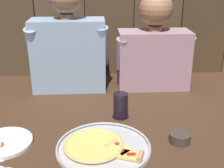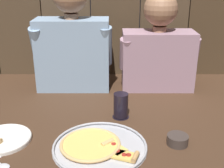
{
  "view_description": "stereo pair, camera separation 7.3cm",
  "coord_description": "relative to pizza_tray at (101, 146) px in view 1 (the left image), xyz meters",
  "views": [
    {
      "loc": [
        -0.09,
        -1.15,
        0.68
      ],
      "look_at": [
        -0.02,
        0.1,
        0.18
      ],
      "focal_mm": 46.98,
      "sensor_mm": 36.0,
      "label": 1
    },
    {
      "loc": [
        -0.02,
        -1.16,
        0.68
      ],
      "look_at": [
        -0.02,
        0.1,
        0.18
      ],
      "focal_mm": 46.98,
      "sensor_mm": 36.0,
      "label": 2
    }
  ],
  "objects": [
    {
      "name": "drinking_glass",
      "position": [
        0.1,
        0.26,
        0.05
      ],
      "size": [
        0.08,
        0.08,
        0.12
      ],
      "color": "black",
      "rests_on": "ground"
    },
    {
      "name": "table_spoon",
      "position": [
        -0.36,
        -0.11,
        -0.01
      ],
      "size": [
        0.13,
        0.08,
        0.01
      ],
      "color": "silver",
      "rests_on": "ground"
    },
    {
      "name": "pizza_tray",
      "position": [
        0.0,
        0.0,
        0.0
      ],
      "size": [
        0.38,
        0.38,
        0.03
      ],
      "color": "#B2B2B7",
      "rests_on": "ground"
    },
    {
      "name": "dinner_plate",
      "position": [
        -0.4,
        0.05,
        -0.0
      ],
      "size": [
        0.23,
        0.23,
        0.03
      ],
      "color": "white",
      "rests_on": "ground"
    },
    {
      "name": "diner_left",
      "position": [
        -0.17,
        0.65,
        0.29
      ],
      "size": [
        0.46,
        0.22,
        0.64
      ],
      "color": "#849EB7",
      "rests_on": "ground"
    },
    {
      "name": "ground_plane",
      "position": [
        0.08,
        0.15,
        -0.01
      ],
      "size": [
        3.2,
        3.2,
        0.0
      ],
      "primitive_type": "plane",
      "color": "#422B1C"
    },
    {
      "name": "dipping_bowl",
      "position": [
        0.33,
        0.03,
        0.01
      ],
      "size": [
        0.09,
        0.09,
        0.04
      ],
      "color": "#3D332D",
      "rests_on": "ground"
    },
    {
      "name": "diner_right",
      "position": [
        0.33,
        0.65,
        0.25
      ],
      "size": [
        0.45,
        0.2,
        0.57
      ],
      "color": "gray",
      "rests_on": "ground"
    }
  ]
}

